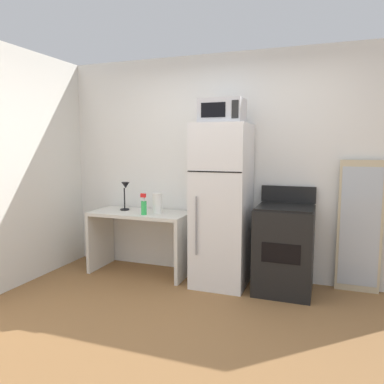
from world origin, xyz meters
TOP-DOWN VIEW (x-y plane):
  - ground_plane at (0.00, 0.00)m, footprint 12.00×12.00m
  - wall_back_white at (0.00, 1.70)m, footprint 5.00×0.10m
  - desk at (-1.09, 1.35)m, footprint 1.19×0.56m
  - desk_lamp at (-1.31, 1.38)m, footprint 0.14×0.12m
  - paper_towel_roll at (-0.87, 1.35)m, footprint 0.11×0.11m
  - spray_bottle at (-0.97, 1.20)m, footprint 0.06×0.06m
  - refrigerator at (-0.07, 1.32)m, footprint 0.58×0.64m
  - microwave at (-0.07, 1.30)m, footprint 0.46×0.35m
  - oven_range at (0.61, 1.33)m, footprint 0.59×0.61m
  - leaning_mirror at (1.35, 1.59)m, footprint 0.44×0.03m

SIDE VIEW (x-z plane):
  - ground_plane at x=0.00m, z-range 0.00..0.00m
  - oven_range at x=0.61m, z-range -0.08..1.02m
  - desk at x=-1.09m, z-range 0.15..0.90m
  - leaning_mirror at x=1.35m, z-range 0.00..1.40m
  - spray_bottle at x=-0.97m, z-range 0.72..0.97m
  - paper_towel_roll at x=-0.87m, z-range 0.75..0.99m
  - refrigerator at x=-0.07m, z-range 0.00..1.78m
  - desk_lamp at x=-1.31m, z-range 0.81..1.17m
  - wall_back_white at x=0.00m, z-range 0.00..2.60m
  - microwave at x=-0.07m, z-range 1.78..2.04m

